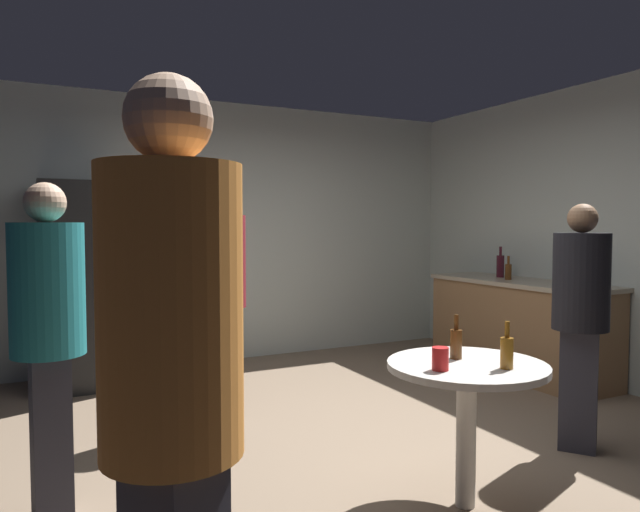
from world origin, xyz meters
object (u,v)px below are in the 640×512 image
foreground_table (467,383)px  person_in_teal_shirt (48,324)px  person_in_maroon_shirt (222,285)px  beer_bottle_brown (456,343)px  person_in_orange_shirt (172,385)px  plastic_cup_red (440,359)px  wine_bottle_on_counter (500,266)px  beer_bottle_amber (507,351)px  beer_bottle_on_counter (508,271)px  refrigerator (83,285)px  kettle (563,277)px  person_in_black_shirt (580,308)px

foreground_table → person_in_teal_shirt: (-1.88, 0.81, 0.32)m
person_in_teal_shirt → person_in_maroon_shirt: person_in_maroon_shirt is taller
beer_bottle_brown → person_in_orange_shirt: bearing=-150.0°
foreground_table → plastic_cup_red: bearing=-164.8°
wine_bottle_on_counter → person_in_teal_shirt: (-4.18, -1.35, -0.07)m
wine_bottle_on_counter → plastic_cup_red: size_ratio=2.82×
beer_bottle_amber → beer_bottle_brown: (-0.08, 0.28, 0.00)m
beer_bottle_on_counter → person_in_orange_shirt: 4.74m
foreground_table → beer_bottle_amber: size_ratio=3.48×
person_in_orange_shirt → person_in_maroon_shirt: 2.82m
refrigerator → beer_bottle_on_counter: bearing=-19.6°
refrigerator → kettle: 4.20m
kettle → beer_bottle_brown: 2.49m
plastic_cup_red → person_in_teal_shirt: 1.88m
person_in_teal_shirt → person_in_maroon_shirt: size_ratio=0.96×
beer_bottle_brown → plastic_cup_red: (-0.22, -0.16, -0.03)m
wine_bottle_on_counter → foreground_table: bearing=-136.7°
foreground_table → person_in_black_shirt: (1.14, 0.26, 0.28)m
foreground_table → beer_bottle_brown: 0.21m
kettle → foreground_table: 2.56m
kettle → wine_bottle_on_counter: wine_bottle_on_counter is taller
wine_bottle_on_counter → person_in_orange_shirt: (-3.95, -3.03, 0.03)m
plastic_cup_red → beer_bottle_on_counter: bearing=39.7°
wine_bottle_on_counter → beer_bottle_on_counter: (-0.12, -0.23, -0.03)m
kettle → person_in_orange_shirt: person_in_orange_shirt is taller
person_in_black_shirt → person_in_teal_shirt: bearing=-46.3°
beer_bottle_brown → person_in_black_shirt: 1.14m
beer_bottle_on_counter → beer_bottle_brown: size_ratio=1.00×
wine_bottle_on_counter → foreground_table: 3.17m
foreground_table → plastic_cup_red: 0.27m
foreground_table → person_in_orange_shirt: size_ratio=0.45×
beer_bottle_amber → person_in_teal_shirt: size_ratio=0.14×
kettle → beer_bottle_brown: size_ratio=1.06×
refrigerator → kettle: size_ratio=7.38×
beer_bottle_brown → plastic_cup_red: bearing=-145.3°
kettle → foreground_table: bearing=-149.3°
person_in_black_shirt → person_in_maroon_shirt: person_in_maroon_shirt is taller
refrigerator → kettle: bearing=-27.6°
person_in_orange_shirt → wine_bottle_on_counter: bearing=12.0°
beer_bottle_on_counter → foreground_table: 2.92m
kettle → person_in_orange_shirt: (-3.84, -2.16, 0.07)m
beer_bottle_amber → beer_bottle_brown: 0.29m
person_in_teal_shirt → person_in_maroon_shirt: bearing=35.1°
plastic_cup_red → person_in_black_shirt: size_ratio=0.07×
person_in_teal_shirt → wine_bottle_on_counter: bearing=12.8°
person_in_black_shirt → person_in_orange_shirt: bearing=-14.1°
plastic_cup_red → person_in_orange_shirt: (-1.44, -0.81, 0.26)m
person_in_black_shirt → beer_bottle_amber: bearing=-13.3°
beer_bottle_on_counter → person_in_maroon_shirt: size_ratio=0.14×
person_in_maroon_shirt → person_in_orange_shirt: bearing=-74.4°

